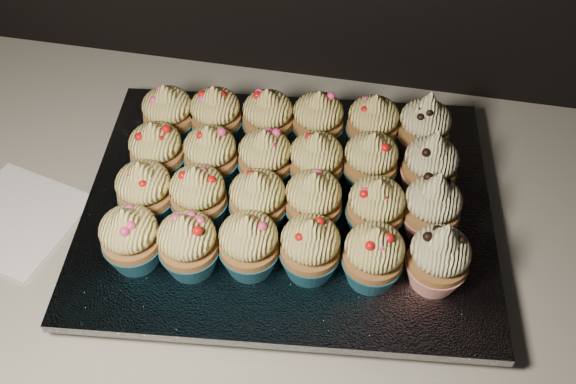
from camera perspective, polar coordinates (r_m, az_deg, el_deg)
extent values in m
cube|color=beige|center=(0.76, 10.83, -6.82)|extent=(2.44, 0.64, 0.04)
cube|color=white|center=(0.83, -23.03, -2.25)|extent=(0.16, 0.16, 0.00)
cube|color=black|center=(0.76, 0.00, -1.91)|extent=(0.46, 0.37, 0.02)
cube|color=silver|center=(0.75, 0.00, -1.10)|extent=(0.50, 0.41, 0.01)
cone|color=#17546E|center=(0.70, -13.44, -5.09)|extent=(0.06, 0.06, 0.03)
ellipsoid|color=#F6DF7C|center=(0.67, -14.02, -3.20)|extent=(0.06, 0.06, 0.04)
cone|color=#F6DF7C|center=(0.65, -14.39, -1.98)|extent=(0.03, 0.03, 0.02)
cone|color=#17546E|center=(0.68, -8.64, -5.73)|extent=(0.06, 0.06, 0.03)
ellipsoid|color=#F6DF7C|center=(0.65, -9.02, -3.83)|extent=(0.06, 0.06, 0.04)
cone|color=#F6DF7C|center=(0.63, -9.27, -2.58)|extent=(0.03, 0.03, 0.02)
cone|color=#17546E|center=(0.68, -3.40, -5.79)|extent=(0.06, 0.06, 0.03)
ellipsoid|color=#F6DF7C|center=(0.65, -3.55, -3.87)|extent=(0.06, 0.06, 0.04)
cone|color=#F6DF7C|center=(0.63, -3.65, -2.62)|extent=(0.03, 0.03, 0.02)
cone|color=#17546E|center=(0.67, 1.93, -6.12)|extent=(0.06, 0.06, 0.03)
ellipsoid|color=#F6DF7C|center=(0.64, 2.02, -4.21)|extent=(0.06, 0.06, 0.04)
cone|color=#F6DF7C|center=(0.62, 2.08, -2.96)|extent=(0.03, 0.03, 0.02)
cone|color=#17546E|center=(0.67, 7.39, -6.77)|extent=(0.06, 0.06, 0.03)
ellipsoid|color=#F6DF7C|center=(0.64, 7.73, -4.89)|extent=(0.06, 0.06, 0.04)
cone|color=#F6DF7C|center=(0.62, 7.94, -3.66)|extent=(0.03, 0.03, 0.02)
cone|color=red|center=(0.68, 12.87, -6.92)|extent=(0.06, 0.06, 0.03)
ellipsoid|color=#F4EAAB|center=(0.65, 13.44, -5.06)|extent=(0.06, 0.06, 0.04)
cone|color=#F4EAAB|center=(0.63, 13.89, -3.58)|extent=(0.03, 0.03, 0.03)
cone|color=#17546E|center=(0.73, -12.28, -1.12)|extent=(0.06, 0.06, 0.03)
ellipsoid|color=#F6DF7C|center=(0.71, -12.78, 0.84)|extent=(0.06, 0.06, 0.04)
cone|color=#F6DF7C|center=(0.69, -13.10, 2.10)|extent=(0.03, 0.03, 0.02)
cone|color=#17546E|center=(0.72, -7.77, -1.52)|extent=(0.06, 0.06, 0.03)
ellipsoid|color=#F6DF7C|center=(0.69, -8.09, 0.46)|extent=(0.06, 0.06, 0.04)
cone|color=#F6DF7C|center=(0.67, -8.30, 1.74)|extent=(0.03, 0.03, 0.02)
cone|color=#17546E|center=(0.71, -2.63, -1.96)|extent=(0.06, 0.06, 0.03)
ellipsoid|color=#F6DF7C|center=(0.68, -2.74, 0.03)|extent=(0.06, 0.06, 0.04)
cone|color=#F6DF7C|center=(0.66, -2.82, 1.32)|extent=(0.03, 0.03, 0.02)
cone|color=#17546E|center=(0.71, 2.21, -2.02)|extent=(0.06, 0.06, 0.03)
ellipsoid|color=#F6DF7C|center=(0.68, 2.30, -0.03)|extent=(0.06, 0.06, 0.04)
cone|color=#F6DF7C|center=(0.66, 2.36, 1.26)|extent=(0.03, 0.03, 0.02)
cone|color=#17546E|center=(0.71, 7.60, -2.61)|extent=(0.06, 0.06, 0.03)
ellipsoid|color=#F6DF7C|center=(0.68, 7.92, -0.64)|extent=(0.06, 0.06, 0.04)
cone|color=#F6DF7C|center=(0.66, 8.13, 0.63)|extent=(0.03, 0.03, 0.02)
cone|color=red|center=(0.72, 12.33, -2.58)|extent=(0.06, 0.06, 0.03)
ellipsoid|color=#F4EAAB|center=(0.69, 12.84, -0.64)|extent=(0.06, 0.06, 0.04)
cone|color=#F4EAAB|center=(0.67, 13.25, 0.90)|extent=(0.03, 0.03, 0.03)
cone|color=#17546E|center=(0.77, -11.32, 2.35)|extent=(0.06, 0.06, 0.03)
ellipsoid|color=#F6DF7C|center=(0.75, -11.76, 4.33)|extent=(0.06, 0.06, 0.04)
cone|color=#F6DF7C|center=(0.73, -12.04, 5.60)|extent=(0.03, 0.03, 0.02)
cone|color=#17546E|center=(0.76, -6.72, 2.05)|extent=(0.06, 0.06, 0.03)
ellipsoid|color=#F6DF7C|center=(0.73, -6.99, 4.06)|extent=(0.06, 0.06, 0.04)
cone|color=#F6DF7C|center=(0.72, -7.16, 5.35)|extent=(0.03, 0.03, 0.02)
cone|color=#17546E|center=(0.75, -1.99, 1.73)|extent=(0.06, 0.06, 0.03)
ellipsoid|color=#F6DF7C|center=(0.72, -2.07, 3.76)|extent=(0.06, 0.06, 0.04)
cone|color=#F6DF7C|center=(0.71, -2.12, 5.06)|extent=(0.03, 0.03, 0.02)
cone|color=#17546E|center=(0.75, 2.43, 1.48)|extent=(0.06, 0.06, 0.03)
ellipsoid|color=#F6DF7C|center=(0.72, 2.53, 3.50)|extent=(0.06, 0.06, 0.04)
cone|color=#F6DF7C|center=(0.70, 2.59, 4.80)|extent=(0.03, 0.03, 0.02)
cone|color=#17546E|center=(0.75, 7.15, 1.47)|extent=(0.06, 0.06, 0.03)
ellipsoid|color=#F6DF7C|center=(0.72, 7.44, 3.47)|extent=(0.06, 0.06, 0.04)
cone|color=#F6DF7C|center=(0.71, 7.62, 4.76)|extent=(0.03, 0.03, 0.02)
cone|color=red|center=(0.76, 12.20, 1.02)|extent=(0.06, 0.06, 0.03)
ellipsoid|color=#F4EAAB|center=(0.73, 12.68, 2.99)|extent=(0.06, 0.06, 0.04)
cone|color=#F4EAAB|center=(0.71, 13.05, 4.54)|extent=(0.03, 0.03, 0.03)
cone|color=#17546E|center=(0.81, -10.35, 5.60)|extent=(0.06, 0.06, 0.03)
ellipsoid|color=#F6DF7C|center=(0.79, -10.73, 7.58)|extent=(0.06, 0.06, 0.04)
cone|color=#F6DF7C|center=(0.77, -10.98, 8.84)|extent=(0.03, 0.03, 0.02)
cone|color=#17546E|center=(0.80, -6.28, 5.55)|extent=(0.06, 0.06, 0.03)
ellipsoid|color=#F6DF7C|center=(0.78, -6.51, 7.56)|extent=(0.06, 0.06, 0.04)
cone|color=#F6DF7C|center=(0.76, -6.66, 8.84)|extent=(0.03, 0.03, 0.02)
cone|color=#17546E|center=(0.80, -1.76, 5.34)|extent=(0.06, 0.06, 0.03)
ellipsoid|color=#F6DF7C|center=(0.77, -1.83, 7.37)|extent=(0.06, 0.06, 0.04)
cone|color=#F6DF7C|center=(0.76, -1.87, 8.66)|extent=(0.03, 0.03, 0.02)
cone|color=#17546E|center=(0.79, 2.62, 5.14)|extent=(0.06, 0.06, 0.03)
ellipsoid|color=#F6DF7C|center=(0.77, 2.72, 7.16)|extent=(0.06, 0.06, 0.04)
cone|color=#F6DF7C|center=(0.75, 2.78, 8.45)|extent=(0.03, 0.03, 0.02)
cone|color=#17546E|center=(0.80, 7.37, 4.78)|extent=(0.06, 0.06, 0.03)
ellipsoid|color=#F6DF7C|center=(0.77, 7.65, 6.79)|extent=(0.06, 0.06, 0.04)
cone|color=#F6DF7C|center=(0.75, 7.82, 8.07)|extent=(0.03, 0.03, 0.02)
cone|color=red|center=(0.80, 11.71, 4.40)|extent=(0.06, 0.06, 0.03)
ellipsoid|color=#F4EAAB|center=(0.78, 12.15, 6.38)|extent=(0.06, 0.06, 0.04)
cone|color=#F4EAAB|center=(0.76, 12.49, 7.92)|extent=(0.03, 0.03, 0.03)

